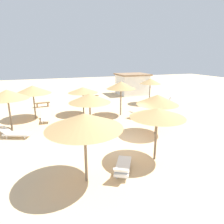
# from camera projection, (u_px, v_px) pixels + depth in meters

# --- Properties ---
(ground_plane) EXTENTS (80.00, 80.00, 0.00)m
(ground_plane) POSITION_uv_depth(u_px,v_px,m) (128.00, 143.00, 12.08)
(ground_plane) COLOR #DBBA8C
(parasol_0) EXTENTS (2.33, 2.33, 2.87)m
(parasol_0) POSITION_uv_depth(u_px,v_px,m) (150.00, 81.00, 21.53)
(parasol_0) COLOR #75604C
(parasol_0) RESTS_ON ground
(parasol_1) EXTENTS (2.95, 2.95, 2.74)m
(parasol_1) POSITION_uv_depth(u_px,v_px,m) (90.00, 98.00, 13.48)
(parasol_1) COLOR #75604C
(parasol_1) RESTS_ON ground
(parasol_2) EXTENTS (3.04, 3.04, 2.87)m
(parasol_2) POSITION_uv_depth(u_px,v_px,m) (33.00, 90.00, 16.27)
(parasol_2) COLOR #75604C
(parasol_2) RESTS_ON ground
(parasol_3) EXTENTS (2.81, 2.81, 2.77)m
(parasol_3) POSITION_uv_depth(u_px,v_px,m) (157.00, 100.00, 12.90)
(parasol_3) COLOR #75604C
(parasol_3) RESTS_ON ground
(parasol_4) EXTENTS (2.83, 2.83, 3.04)m
(parasol_4) POSITION_uv_depth(u_px,v_px,m) (7.00, 94.00, 13.17)
(parasol_4) COLOR #75604C
(parasol_4) RESTS_ON ground
(parasol_5) EXTENTS (2.59, 2.59, 3.09)m
(parasol_5) POSITION_uv_depth(u_px,v_px,m) (121.00, 85.00, 17.11)
(parasol_5) COLOR #75604C
(parasol_5) RESTS_ON ground
(parasol_6) EXTENTS (3.14, 3.14, 3.04)m
(parasol_6) POSITION_uv_depth(u_px,v_px,m) (84.00, 121.00, 7.65)
(parasol_6) COLOR #75604C
(parasol_6) RESTS_ON ground
(parasol_7) EXTENTS (2.72, 2.72, 2.53)m
(parasol_7) POSITION_uv_depth(u_px,v_px,m) (83.00, 90.00, 17.60)
(parasol_7) COLOR #75604C
(parasol_7) RESTS_ON ground
(parasol_8) EXTENTS (2.75, 2.75, 2.76)m
(parasol_8) POSITION_uv_depth(u_px,v_px,m) (157.00, 113.00, 9.49)
(parasol_8) COLOR #75604C
(parasol_8) RESTS_ON ground
(lounger_0) EXTENTS (1.89, 1.57, 0.81)m
(lounger_0) POSITION_uv_depth(u_px,v_px,m) (163.00, 101.00, 22.19)
(lounger_0) COLOR white
(lounger_0) RESTS_ON ground
(lounger_1) EXTENTS (1.99, 0.91, 0.62)m
(lounger_1) POSITION_uv_depth(u_px,v_px,m) (99.00, 135.00, 12.54)
(lounger_1) COLOR white
(lounger_1) RESTS_ON ground
(lounger_2) EXTENTS (0.78, 1.95, 0.64)m
(lounger_2) POSITION_uv_depth(u_px,v_px,m) (46.00, 117.00, 16.19)
(lounger_2) COLOR white
(lounger_2) RESTS_ON ground
(lounger_3) EXTENTS (1.92, 1.62, 0.68)m
(lounger_3) POSITION_uv_depth(u_px,v_px,m) (158.00, 120.00, 15.48)
(lounger_3) COLOR white
(lounger_3) RESTS_ON ground
(lounger_4) EXTENTS (1.99, 1.30, 0.71)m
(lounger_4) POSITION_uv_depth(u_px,v_px,m) (15.00, 133.00, 12.78)
(lounger_4) COLOR white
(lounger_4) RESTS_ON ground
(lounger_5) EXTENTS (2.00, 1.38, 0.63)m
(lounger_5) POSITION_uv_depth(u_px,v_px,m) (138.00, 113.00, 17.29)
(lounger_5) COLOR white
(lounger_5) RESTS_ON ground
(lounger_6) EXTENTS (1.48, 1.94, 0.76)m
(lounger_6) POSITION_uv_depth(u_px,v_px,m) (123.00, 167.00, 8.87)
(lounger_6) COLOR white
(lounger_6) RESTS_ON ground
(bench_0) EXTENTS (1.54, 0.57, 0.49)m
(bench_0) POSITION_uv_depth(u_px,v_px,m) (91.00, 97.00, 24.13)
(bench_0) COLOR brown
(bench_0) RESTS_ON ground
(bench_1) EXTENTS (1.53, 0.55, 0.49)m
(bench_1) POSITION_uv_depth(u_px,v_px,m) (42.00, 104.00, 20.64)
(bench_1) COLOR brown
(bench_1) RESTS_ON ground
(bench_2) EXTENTS (1.55, 0.69, 0.49)m
(bench_2) POSITION_uv_depth(u_px,v_px,m) (93.00, 97.00, 24.20)
(bench_2) COLOR brown
(bench_2) RESTS_ON ground
(beach_cabana) EXTENTS (4.25, 3.85, 2.90)m
(beach_cabana) POSITION_uv_depth(u_px,v_px,m) (132.00, 84.00, 27.50)
(beach_cabana) COLOR white
(beach_cabana) RESTS_ON ground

